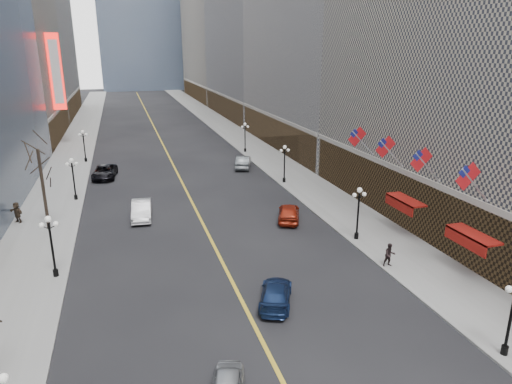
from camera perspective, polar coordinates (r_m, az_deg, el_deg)
sidewalk_east at (r=76.20m, az=-0.55°, el=5.74°), size 6.00×230.00×0.15m
sidewalk_west at (r=73.79m, az=-22.01°, el=4.08°), size 6.00×230.00×0.15m
lane_line at (r=83.47m, az=-11.82°, el=6.35°), size 0.25×200.00×0.02m
bldg_east_c at (r=114.08m, az=2.32°, el=21.75°), size 26.60×40.60×48.80m
streetlamp_east_1 at (r=38.73m, az=12.68°, el=-1.95°), size 1.26×0.44×4.52m
streetlamp_east_2 at (r=54.48m, az=3.58°, el=4.04°), size 1.26×0.44×4.52m
streetlamp_east_3 at (r=71.30m, az=-1.38°, el=7.24°), size 1.26×0.44×4.52m
streetlamp_west_1 at (r=34.58m, az=-24.25°, el=-5.50°), size 1.26×0.44×4.52m
streetlamp_west_2 at (r=51.61m, az=-21.90°, el=2.04°), size 1.26×0.44×4.52m
streetlamp_west_3 at (r=69.14m, az=-20.72°, el=5.80°), size 1.26×0.44×4.52m
flag_2 at (r=33.25m, az=25.17°, el=1.51°), size 2.87×0.12×2.87m
flag_3 at (r=36.99m, az=20.15°, el=3.58°), size 2.87×0.12×2.87m
flag_4 at (r=41.00m, az=16.07°, el=5.23°), size 2.87×0.12×2.87m
flag_5 at (r=45.21m, az=12.71°, el=6.57°), size 2.87×0.12×2.87m
awning_b at (r=35.03m, az=25.27°, el=-5.03°), size 1.40×4.00×0.93m
awning_c at (r=40.88m, az=17.99°, el=-1.10°), size 1.40×4.00×0.93m
theatre_marquee at (r=82.39m, az=-23.72°, el=13.57°), size 2.00×0.55×12.00m
tree_west_far at (r=43.36m, az=-25.45°, el=3.43°), size 3.60×3.60×7.92m
car_nb_mid at (r=44.83m, az=-14.12°, el=-2.18°), size 2.13×5.19×1.67m
car_nb_far at (r=60.22m, az=-18.39°, el=2.40°), size 3.31×5.99×1.59m
car_sb_near at (r=29.56m, az=2.49°, el=-12.58°), size 3.59×5.07×1.36m
car_sb_mid at (r=43.01m, az=4.13°, el=-2.55°), size 3.56×5.16×1.63m
car_sb_far at (r=62.14m, az=-1.60°, el=3.78°), size 3.40×5.44×1.69m
ped_east_walk at (r=35.13m, az=16.36°, el=-7.56°), size 0.92×0.57×1.79m
ped_west_far at (r=47.40m, az=-27.72°, el=-2.26°), size 1.66×1.64×1.96m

